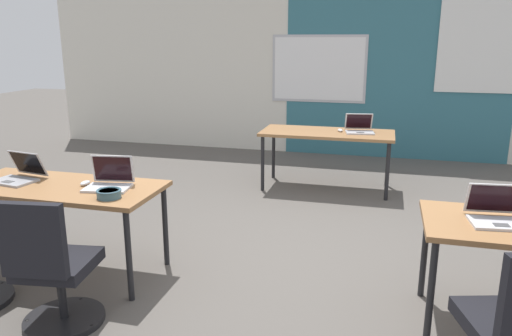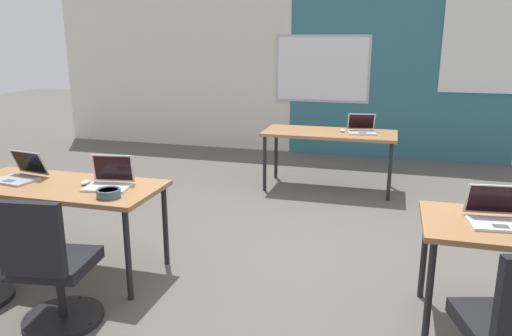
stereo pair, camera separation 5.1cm
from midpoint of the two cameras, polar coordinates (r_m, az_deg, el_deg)
name	(u,v)px [view 1 (the left image)]	position (r m, az deg, el deg)	size (l,w,h in m)	color
ground_plane	(293,262)	(4.23, 3.92, -10.83)	(24.00, 24.00, 0.00)	#56514C
back_wall_assembly	(347,66)	(7.99, 10.32, 11.57)	(10.00, 0.27, 2.80)	silver
desk_near_left	(60,192)	(4.16, -22.06, -2.64)	(1.60, 0.70, 0.72)	olive
desk_far_center	(327,136)	(6.11, 7.99, 3.63)	(1.60, 0.70, 0.72)	olive
laptop_near_left_inner	(109,181)	(3.94, -16.95, -1.45)	(0.37, 0.31, 0.24)	silver
mouse_near_left_inner	(85,183)	(4.07, -19.47, -1.65)	(0.06, 0.10, 0.03)	silver
chair_near_left_inner	(53,275)	(3.45, -22.77, -11.38)	(0.52, 0.56, 0.92)	black
laptop_far_right	(359,128)	(6.11, 11.63, 4.50)	(0.38, 0.38, 0.22)	#B7B7BC
mouse_far_right	(340,130)	(6.12, 9.47, 4.33)	(0.09, 0.11, 0.03)	silver
laptop_near_right_inner	(497,214)	(3.41, 25.68, -4.86)	(0.36, 0.34, 0.23)	silver
laptop_near_left_end	(19,175)	(4.40, -26.05, -0.70)	(0.37, 0.37, 0.22)	#9E9EA3
snack_bowl	(109,193)	(3.69, -17.02, -2.80)	(0.18, 0.18, 0.06)	#3D6070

